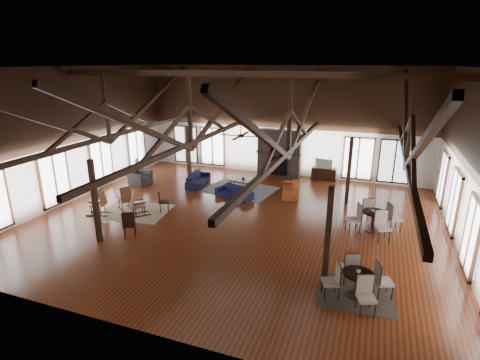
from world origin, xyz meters
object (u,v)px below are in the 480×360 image
(sofa_orange, at_px, (291,189))
(armchair, at_px, (140,178))
(tv_console, at_px, (324,174))
(coffee_table, at_px, (242,181))
(sofa_navy_left, at_px, (198,179))
(cafe_table_near, at_px, (357,280))
(cafe_table_far, at_px, (374,218))
(sofa_navy_front, at_px, (234,192))

(sofa_orange, distance_m, armchair, 7.89)
(armchair, bearing_deg, tv_console, -62.10)
(coffee_table, bearing_deg, tv_console, 50.07)
(sofa_navy_left, xyz_separation_m, cafe_table_near, (8.43, -7.31, 0.20))
(coffee_table, distance_m, armchair, 5.43)
(coffee_table, relative_size, armchair, 1.18)
(sofa_orange, distance_m, cafe_table_near, 8.29)
(coffee_table, bearing_deg, cafe_table_near, -40.49)
(armchair, xyz_separation_m, cafe_table_near, (11.35, -6.29, 0.15))
(sofa_orange, height_order, coffee_table, sofa_orange)
(cafe_table_far, bearing_deg, coffee_table, 155.33)
(sofa_orange, bearing_deg, sofa_navy_front, -73.30)
(sofa_navy_front, height_order, cafe_table_near, cafe_table_near)
(coffee_table, distance_m, cafe_table_far, 7.01)
(sofa_navy_left, xyz_separation_m, armchair, (-2.92, -1.01, 0.05))
(armchair, height_order, tv_console, armchair)
(sofa_navy_front, relative_size, cafe_table_near, 0.95)
(coffee_table, relative_size, tv_console, 1.00)
(sofa_navy_left, height_order, cafe_table_near, cafe_table_near)
(sofa_navy_left, distance_m, armchair, 3.09)
(cafe_table_far, bearing_deg, tv_console, 114.46)
(sofa_navy_left, xyz_separation_m, sofa_orange, (4.88, 0.18, -0.02))
(sofa_navy_front, height_order, cafe_table_far, cafe_table_far)
(sofa_orange, height_order, tv_console, tv_console)
(cafe_table_far, relative_size, tv_console, 1.63)
(sofa_orange, height_order, cafe_table_near, cafe_table_near)
(cafe_table_near, bearing_deg, sofa_navy_left, 139.10)
(sofa_navy_left, xyz_separation_m, cafe_table_far, (8.75, -2.76, 0.24))
(coffee_table, relative_size, cafe_table_far, 0.61)
(sofa_orange, bearing_deg, cafe_table_far, 40.53)
(sofa_navy_left, bearing_deg, cafe_table_near, -140.56)
(sofa_navy_left, height_order, coffee_table, sofa_navy_left)
(cafe_table_near, bearing_deg, sofa_navy_front, 134.19)
(sofa_navy_front, bearing_deg, cafe_table_near, -25.98)
(armchair, xyz_separation_m, tv_console, (8.96, 4.20, -0.03))
(armchair, distance_m, cafe_table_near, 12.98)
(sofa_orange, xyz_separation_m, coffee_table, (-2.50, -0.01, 0.12))
(cafe_table_near, height_order, tv_console, cafe_table_near)
(sofa_navy_left, bearing_deg, sofa_navy_front, -124.93)
(cafe_table_far, bearing_deg, sofa_navy_left, 162.49)
(coffee_table, bearing_deg, sofa_navy_front, -76.01)
(sofa_orange, bearing_deg, cafe_table_near, 13.15)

